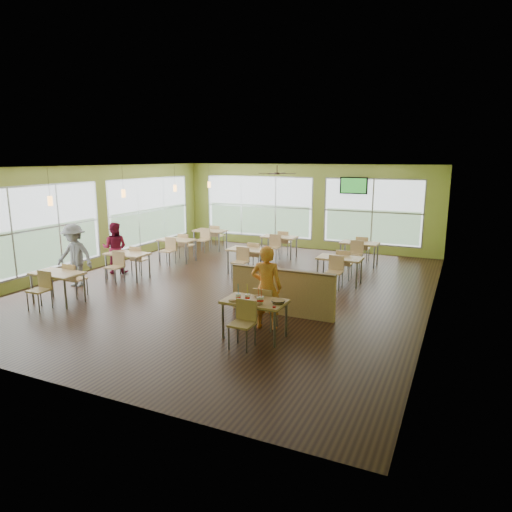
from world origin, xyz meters
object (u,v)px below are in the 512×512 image
object	(u,v)px
half_wall_divider	(282,292)
food_basket	(278,301)
main_table	(255,306)
man_plaid	(266,288)

from	to	relation	value
half_wall_divider	food_basket	xyz separation A→B (m)	(0.48, -1.43, 0.26)
half_wall_divider	food_basket	bearing A→B (deg)	-71.51
main_table	man_plaid	size ratio (longest dim) A/B	0.88
half_wall_divider	food_basket	size ratio (longest dim) A/B	8.93
main_table	half_wall_divider	distance (m)	1.45
main_table	man_plaid	bearing A→B (deg)	88.69
main_table	man_plaid	distance (m)	0.59
half_wall_divider	food_basket	distance (m)	1.53
main_table	food_basket	world-z (taller)	main_table
man_plaid	half_wall_divider	bearing A→B (deg)	-101.48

